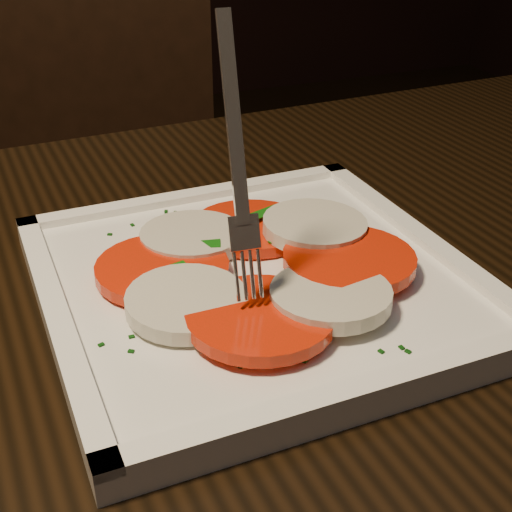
# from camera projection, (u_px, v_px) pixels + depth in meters

# --- Properties ---
(table) EXTENTS (1.24, 0.85, 0.75)m
(table) POSITION_uv_depth(u_px,v_px,m) (316.00, 433.00, 0.51)
(table) COLOR black
(table) RESTS_ON ground
(chair) EXTENTS (0.52, 0.52, 0.93)m
(chair) POSITION_uv_depth(u_px,v_px,m) (81.00, 212.00, 1.09)
(chair) COLOR black
(chair) RESTS_ON ground
(plate) EXTENTS (0.29, 0.29, 0.01)m
(plate) POSITION_uv_depth(u_px,v_px,m) (256.00, 285.00, 0.48)
(plate) COLOR white
(plate) RESTS_ON table
(caprese_salad) EXTENTS (0.22, 0.23, 0.02)m
(caprese_salad) POSITION_uv_depth(u_px,v_px,m) (256.00, 264.00, 0.48)
(caprese_salad) COLOR red
(caprese_salad) RESTS_ON plate
(fork) EXTENTS (0.03, 0.06, 0.16)m
(fork) POSITION_uv_depth(u_px,v_px,m) (234.00, 155.00, 0.41)
(fork) COLOR white
(fork) RESTS_ON caprese_salad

